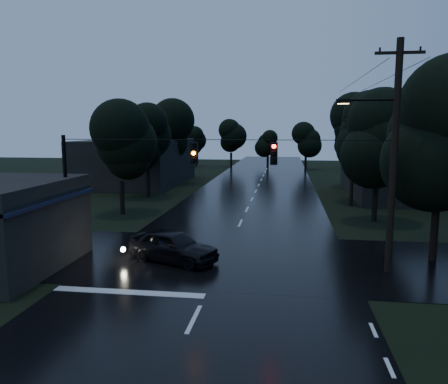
# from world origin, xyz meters

# --- Properties ---
(main_road) EXTENTS (12.00, 120.00, 0.02)m
(main_road) POSITION_xyz_m (0.00, 30.00, 0.00)
(main_road) COLOR black
(main_road) RESTS_ON ground
(cross_street) EXTENTS (60.00, 9.00, 0.02)m
(cross_street) POSITION_xyz_m (0.00, 12.00, 0.00)
(cross_street) COLOR black
(cross_street) RESTS_ON ground
(building_far_right) EXTENTS (10.00, 14.00, 4.40)m
(building_far_right) POSITION_xyz_m (14.00, 34.00, 2.20)
(building_far_right) COLOR black
(building_far_right) RESTS_ON ground
(building_far_left) EXTENTS (10.00, 16.00, 5.00)m
(building_far_left) POSITION_xyz_m (-14.00, 40.00, 2.50)
(building_far_left) COLOR black
(building_far_left) RESTS_ON ground
(utility_pole_main) EXTENTS (3.50, 0.30, 10.00)m
(utility_pole_main) POSITION_xyz_m (7.41, 11.00, 5.26)
(utility_pole_main) COLOR black
(utility_pole_main) RESTS_ON ground
(utility_pole_far) EXTENTS (2.00, 0.30, 7.50)m
(utility_pole_far) POSITION_xyz_m (8.30, 28.00, 3.88)
(utility_pole_far) COLOR black
(utility_pole_far) RESTS_ON ground
(anchor_pole_left) EXTENTS (0.18, 0.18, 6.00)m
(anchor_pole_left) POSITION_xyz_m (-7.50, 11.00, 3.00)
(anchor_pole_left) COLOR black
(anchor_pole_left) RESTS_ON ground
(span_signals) EXTENTS (15.00, 0.37, 1.12)m
(span_signals) POSITION_xyz_m (0.56, 10.99, 5.24)
(span_signals) COLOR black
(span_signals) RESTS_ON ground
(tree_corner_near) EXTENTS (4.48, 4.48, 9.44)m
(tree_corner_near) POSITION_xyz_m (10.00, 13.00, 5.99)
(tree_corner_near) COLOR black
(tree_corner_near) RESTS_ON ground
(tree_left_a) EXTENTS (3.92, 3.92, 8.26)m
(tree_left_a) POSITION_xyz_m (-9.00, 22.00, 5.24)
(tree_left_a) COLOR black
(tree_left_a) RESTS_ON ground
(tree_left_b) EXTENTS (4.20, 4.20, 8.85)m
(tree_left_b) POSITION_xyz_m (-9.60, 30.00, 5.62)
(tree_left_b) COLOR black
(tree_left_b) RESTS_ON ground
(tree_left_c) EXTENTS (4.48, 4.48, 9.44)m
(tree_left_c) POSITION_xyz_m (-10.20, 40.00, 5.99)
(tree_left_c) COLOR black
(tree_left_c) RESTS_ON ground
(tree_right_a) EXTENTS (4.20, 4.20, 8.85)m
(tree_right_a) POSITION_xyz_m (9.00, 22.00, 5.62)
(tree_right_a) COLOR black
(tree_right_a) RESTS_ON ground
(tree_right_b) EXTENTS (4.48, 4.48, 9.44)m
(tree_right_b) POSITION_xyz_m (9.60, 30.00, 5.99)
(tree_right_b) COLOR black
(tree_right_b) RESTS_ON ground
(tree_right_c) EXTENTS (4.76, 4.76, 10.03)m
(tree_right_c) POSITION_xyz_m (10.20, 40.00, 6.37)
(tree_right_c) COLOR black
(tree_right_c) RESTS_ON ground
(car) EXTENTS (4.84, 3.33, 1.53)m
(car) POSITION_xyz_m (-2.31, 11.16, 0.76)
(car) COLOR black
(car) RESTS_ON ground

